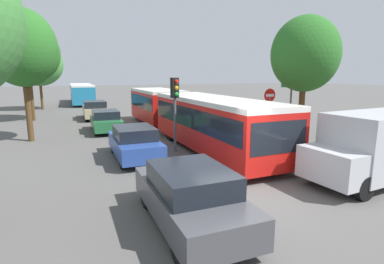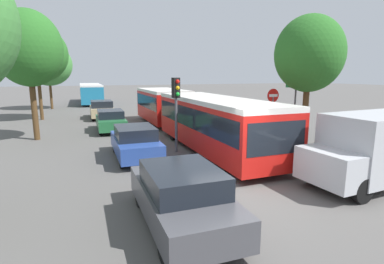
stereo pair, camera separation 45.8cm
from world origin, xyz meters
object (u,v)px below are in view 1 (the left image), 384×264
at_px(queued_car_graphite, 190,196).
at_px(queued_car_blue, 134,142).
at_px(white_van, 379,145).
at_px(tree_left_far, 27,53).
at_px(direction_sign_post, 291,92).
at_px(tree_right_near, 305,54).
at_px(queued_car_tan, 95,110).
at_px(city_bus_rear, 82,92).
at_px(traffic_light, 175,98).
at_px(no_entry_sign, 269,107).
at_px(articulated_bus, 184,112).
at_px(tree_left_distant, 38,65).
at_px(tree_left_mid, 21,50).
at_px(queued_car_green, 106,121).

bearing_deg(queued_car_graphite, queued_car_blue, 0.58).
distance_m(white_van, tree_left_far, 23.33).
bearing_deg(tree_left_far, direction_sign_post, -43.74).
relative_size(queued_car_graphite, tree_right_near, 0.65).
height_order(queued_car_blue, queued_car_tan, queued_car_tan).
distance_m(city_bus_rear, queued_car_blue, 27.73).
distance_m(traffic_light, no_entry_sign, 5.37).
bearing_deg(queued_car_blue, direction_sign_post, -82.76).
relative_size(direction_sign_post, tree_left_far, 0.49).
bearing_deg(queued_car_tan, articulated_bus, -155.82).
bearing_deg(no_entry_sign, city_bus_rear, -165.10).
height_order(traffic_light, no_entry_sign, traffic_light).
xyz_separation_m(tree_left_far, tree_right_near, (13.36, -14.42, -0.57)).
relative_size(queued_car_blue, queued_car_tan, 0.95).
distance_m(tree_left_distant, tree_right_near, 26.07).
bearing_deg(tree_left_mid, tree_right_near, -25.52).
bearing_deg(traffic_light, queued_car_green, -173.97).
xyz_separation_m(traffic_light, direction_sign_post, (7.16, 0.48, 0.05)).
distance_m(city_bus_rear, queued_car_green, 20.87).
height_order(articulated_bus, tree_right_near, tree_right_near).
bearing_deg(traffic_light, city_bus_rear, 171.92).
bearing_deg(direction_sign_post, queued_car_graphite, 26.99).
distance_m(articulated_bus, direction_sign_post, 6.13).
relative_size(queued_car_tan, direction_sign_post, 1.19).
distance_m(articulated_bus, traffic_light, 3.76).
bearing_deg(queued_car_blue, queued_car_graphite, -179.42).
bearing_deg(no_entry_sign, tree_left_distant, -151.81).
height_order(articulated_bus, traffic_light, traffic_light).
distance_m(queued_car_tan, tree_left_mid, 9.28).
relative_size(queued_car_tan, tree_right_near, 0.66).
bearing_deg(tree_left_mid, articulated_bus, -16.06).
distance_m(queued_car_green, tree_right_near, 12.15).
bearing_deg(tree_left_mid, tree_left_distant, 89.99).
bearing_deg(queued_car_graphite, tree_left_far, 14.61).
distance_m(articulated_bus, white_van, 9.98).
bearing_deg(no_entry_sign, tree_left_mid, -114.95).
bearing_deg(queued_car_green, queued_car_graphite, -177.85).
bearing_deg(white_van, queued_car_blue, -44.37).
height_order(city_bus_rear, queued_car_graphite, city_bus_rear).
height_order(queued_car_tan, direction_sign_post, direction_sign_post).
bearing_deg(tree_left_far, queued_car_graphite, -77.64).
bearing_deg(tree_left_mid, queued_car_graphite, -70.97).
relative_size(white_van, traffic_light, 1.49).
distance_m(queued_car_graphite, white_van, 6.92).
bearing_deg(direction_sign_post, tree_left_far, -53.76).
bearing_deg(traffic_light, tree_right_near, 71.32).
height_order(queued_car_graphite, tree_right_near, tree_right_near).
bearing_deg(queued_car_graphite, queued_car_green, 2.15).
distance_m(city_bus_rear, no_entry_sign, 28.30).
xyz_separation_m(traffic_light, tree_left_distant, (-6.32, 21.78, 1.98)).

